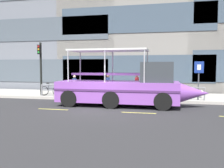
% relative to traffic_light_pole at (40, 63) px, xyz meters
% --- Properties ---
extents(ground_plane, '(120.00, 120.00, 0.00)m').
position_rel_traffic_light_pole_xyz_m(ground_plane, '(5.70, -3.92, -2.64)').
color(ground_plane, '#2B2B2D').
extents(sidewalk, '(32.00, 4.80, 0.18)m').
position_rel_traffic_light_pole_xyz_m(sidewalk, '(5.70, 1.68, -2.55)').
color(sidewalk, '#A8A59E').
rests_on(sidewalk, ground_plane).
extents(curb_edge, '(32.00, 0.18, 0.18)m').
position_rel_traffic_light_pole_xyz_m(curb_edge, '(5.70, -0.81, -2.55)').
color(curb_edge, '#B2ADA3').
rests_on(curb_edge, ground_plane).
extents(lane_centreline, '(25.80, 0.12, 0.01)m').
position_rel_traffic_light_pole_xyz_m(lane_centreline, '(5.70, -4.65, -2.64)').
color(lane_centreline, '#DBD64C').
rests_on(lane_centreline, ground_plane).
extents(curb_guardrail, '(11.70, 0.09, 0.88)m').
position_rel_traffic_light_pole_xyz_m(curb_guardrail, '(6.13, -0.47, -1.88)').
color(curb_guardrail, gray).
rests_on(curb_guardrail, sidewalk).
extents(traffic_light_pole, '(0.24, 0.46, 4.06)m').
position_rel_traffic_light_pole_xyz_m(traffic_light_pole, '(0.00, 0.00, 0.00)').
color(traffic_light_pole, black).
rests_on(traffic_light_pole, sidewalk).
extents(parking_sign, '(0.60, 0.12, 2.55)m').
position_rel_traffic_light_pole_xyz_m(parking_sign, '(11.58, -0.16, -0.73)').
color(parking_sign, '#4C4F54').
rests_on(parking_sign, sidewalk).
extents(leaned_bicycle, '(1.74, 0.46, 0.96)m').
position_rel_traffic_light_pole_xyz_m(leaned_bicycle, '(0.85, -0.08, -2.08)').
color(leaned_bicycle, black).
rests_on(leaned_bicycle, sidewalk).
extents(duck_tour_boat, '(9.09, 2.47, 3.43)m').
position_rel_traffic_light_pole_xyz_m(duck_tour_boat, '(7.14, -2.61, -1.52)').
color(duck_tour_boat, purple).
rests_on(duck_tour_boat, ground_plane).
extents(pedestrian_near_bow, '(0.32, 0.38, 1.59)m').
position_rel_traffic_light_pole_xyz_m(pedestrian_near_bow, '(9.53, 0.41, -1.50)').
color(pedestrian_near_bow, '#1E2338').
rests_on(pedestrian_near_bow, sidewalk).
extents(pedestrian_mid_left, '(0.25, 0.48, 1.71)m').
position_rel_traffic_light_pole_xyz_m(pedestrian_mid_left, '(7.44, 0.16, -1.43)').
color(pedestrian_mid_left, '#47423D').
rests_on(pedestrian_mid_left, sidewalk).
extents(pedestrian_mid_right, '(0.37, 0.33, 1.61)m').
position_rel_traffic_light_pole_xyz_m(pedestrian_mid_right, '(5.09, 1.10, -1.49)').
color(pedestrian_mid_right, '#1E2338').
rests_on(pedestrian_mid_right, sidewalk).
extents(pedestrian_near_stern, '(0.41, 0.28, 1.57)m').
position_rel_traffic_light_pole_xyz_m(pedestrian_near_stern, '(2.71, 0.16, -1.52)').
color(pedestrian_near_stern, '#47423D').
rests_on(pedestrian_near_stern, sidewalk).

